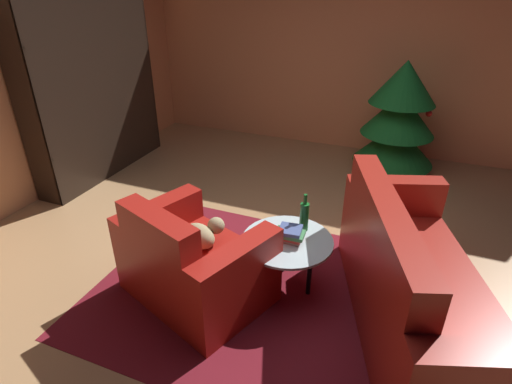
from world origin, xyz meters
TOP-DOWN VIEW (x-y plane):
  - ground_plane at (0.00, 0.00)m, footprint 6.90×6.90m
  - wall_back at (0.00, 2.90)m, footprint 5.75×0.06m
  - area_rug at (0.15, -0.43)m, footprint 2.79×2.03m
  - bookshelf_unit at (-2.60, 1.08)m, footprint 0.34×1.86m
  - armchair_red at (-0.45, -0.64)m, footprint 1.24×1.08m
  - couch_red at (1.08, -0.37)m, footprint 1.36×2.03m
  - coffee_table at (0.17, -0.29)m, footprint 0.69×0.69m
  - book_stack_on_table at (0.19, -0.29)m, footprint 0.22×0.17m
  - bottle_on_table at (0.24, -0.11)m, footprint 0.07×0.07m
  - decorated_tree at (0.72, 2.19)m, footprint 0.95×0.95m

SIDE VIEW (x-z plane):
  - ground_plane at x=0.00m, z-range 0.00..0.00m
  - area_rug at x=0.15m, z-range 0.00..0.01m
  - armchair_red at x=-0.45m, z-range -0.12..0.72m
  - couch_red at x=1.08m, z-range -0.16..0.83m
  - coffee_table at x=0.17m, z-range 0.18..0.63m
  - book_stack_on_table at x=0.19m, z-range 0.45..0.55m
  - bottle_on_table at x=0.24m, z-range 0.42..0.73m
  - decorated_tree at x=0.72m, z-range 0.02..1.40m
  - bookshelf_unit at x=-2.60m, z-range -0.04..2.13m
  - wall_back at x=0.00m, z-range 0.00..2.51m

